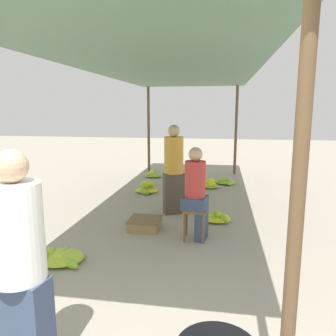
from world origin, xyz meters
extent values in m
cylinder|color=brown|center=(1.30, 0.30, 1.28)|extent=(0.08, 0.08, 2.57)
cylinder|color=brown|center=(-1.30, 8.32, 1.28)|extent=(0.08, 0.08, 2.57)
cylinder|color=brown|center=(1.30, 8.32, 1.28)|extent=(0.08, 0.08, 2.57)
cube|color=#567A60|center=(0.00, 4.31, 2.59)|extent=(3.01, 8.42, 0.04)
cube|color=#384766|center=(-0.42, 0.42, 0.38)|extent=(0.39, 0.25, 0.77)
cylinder|color=white|center=(-0.42, 0.42, 1.10)|extent=(0.40, 0.40, 0.67)
sphere|color=tan|center=(-0.42, 0.42, 1.54)|extent=(0.22, 0.22, 0.22)
cube|color=brown|center=(0.54, 3.15, 0.45)|extent=(0.34, 0.34, 0.04)
cylinder|color=brown|center=(0.41, 3.01, 0.22)|extent=(0.04, 0.04, 0.43)
cylinder|color=brown|center=(0.68, 3.01, 0.22)|extent=(0.04, 0.04, 0.43)
cylinder|color=brown|center=(0.41, 3.28, 0.22)|extent=(0.04, 0.04, 0.43)
cylinder|color=brown|center=(0.68, 3.28, 0.22)|extent=(0.04, 0.04, 0.43)
cube|color=#384766|center=(0.64, 3.17, 0.24)|extent=(0.19, 0.33, 0.47)
cube|color=#384766|center=(0.54, 3.15, 0.56)|extent=(0.39, 0.39, 0.18)
cylinder|color=#BF3833|center=(0.54, 3.15, 0.91)|extent=(0.35, 0.35, 0.52)
sphere|color=tan|center=(0.54, 3.15, 1.27)|extent=(0.20, 0.20, 0.20)
ellipsoid|color=#A6C72E|center=(-1.23, 2.04, 0.09)|extent=(0.20, 0.30, 0.14)
ellipsoid|color=#93BF32|center=(-1.24, 2.23, 0.07)|extent=(0.22, 0.32, 0.10)
ellipsoid|color=#C6D329|center=(-1.07, 2.11, 0.06)|extent=(0.24, 0.21, 0.11)
ellipsoid|color=#84B934|center=(-0.88, 2.02, 0.06)|extent=(0.33, 0.26, 0.11)
ellipsoid|color=#8BBC33|center=(-1.09, 2.29, 0.05)|extent=(0.11, 0.30, 0.10)
ellipsoid|color=#A7C72E|center=(-1.07, 2.15, 0.05)|extent=(0.60, 0.53, 0.10)
ellipsoid|color=#A0C42F|center=(-0.84, 5.69, 0.18)|extent=(0.27, 0.30, 0.14)
ellipsoid|color=yellow|center=(-0.77, 5.70, 0.22)|extent=(0.25, 0.15, 0.12)
ellipsoid|color=yellow|center=(-0.76, 5.83, 0.18)|extent=(0.33, 0.31, 0.13)
ellipsoid|color=#93BF32|center=(-0.76, 5.95, 0.10)|extent=(0.30, 0.29, 0.13)
ellipsoid|color=#74B337|center=(-0.79, 5.54, 0.07)|extent=(0.33, 0.31, 0.13)
ellipsoid|color=yellow|center=(-0.78, 5.74, 0.05)|extent=(0.53, 0.46, 0.10)
ellipsoid|color=yellow|center=(-1.01, 7.45, 0.14)|extent=(0.23, 0.31, 0.13)
ellipsoid|color=yellow|center=(-0.97, 7.45, 0.08)|extent=(0.23, 0.30, 0.09)
ellipsoid|color=#7FB735|center=(-0.98, 7.46, 0.15)|extent=(0.20, 0.24, 0.09)
ellipsoid|color=#B8CE2B|center=(-1.03, 7.38, 0.10)|extent=(0.30, 0.26, 0.10)
ellipsoid|color=#87BA34|center=(-0.99, 7.45, 0.05)|extent=(0.48, 0.42, 0.10)
ellipsoid|color=#9FC430|center=(0.96, 3.91, 0.07)|extent=(0.27, 0.29, 0.15)
ellipsoid|color=#ADC92D|center=(0.73, 3.95, 0.09)|extent=(0.32, 0.25, 0.13)
ellipsoid|color=#A4C62F|center=(0.86, 3.99, 0.14)|extent=(0.16, 0.25, 0.13)
ellipsoid|color=yellow|center=(0.92, 4.00, 0.08)|extent=(0.32, 0.13, 0.13)
ellipsoid|color=yellow|center=(0.85, 4.00, 0.05)|extent=(0.49, 0.43, 0.10)
ellipsoid|color=#CCD628|center=(0.54, 6.50, 0.07)|extent=(0.25, 0.29, 0.13)
ellipsoid|color=yellow|center=(0.65, 6.37, 0.18)|extent=(0.33, 0.32, 0.15)
ellipsoid|color=#CCD628|center=(0.65, 6.36, 0.08)|extent=(0.10, 0.24, 0.12)
ellipsoid|color=#C9D528|center=(0.57, 6.37, 0.07)|extent=(0.23, 0.31, 0.14)
ellipsoid|color=#94C032|center=(0.53, 6.38, 0.06)|extent=(0.29, 0.15, 0.12)
ellipsoid|color=yellow|center=(0.65, 6.31, 0.11)|extent=(0.35, 0.14, 0.14)
ellipsoid|color=#93BF32|center=(0.66, 6.40, 0.05)|extent=(0.42, 0.37, 0.10)
ellipsoid|color=#C0D12A|center=(0.99, 7.05, 0.06)|extent=(0.22, 0.14, 0.10)
ellipsoid|color=#A3C52F|center=(1.17, 6.78, 0.05)|extent=(0.26, 0.32, 0.11)
ellipsoid|color=#A8C82E|center=(0.94, 6.89, 0.10)|extent=(0.25, 0.22, 0.10)
ellipsoid|color=#84B934|center=(0.99, 6.93, 0.12)|extent=(0.24, 0.10, 0.10)
ellipsoid|color=#7AB536|center=(1.03, 6.91, 0.05)|extent=(0.51, 0.45, 0.10)
cube|color=#9E7A4C|center=(-0.28, 3.46, 0.07)|extent=(0.48, 0.48, 0.14)
cube|color=brown|center=(-0.28, 3.46, 0.15)|extent=(0.50, 0.50, 0.02)
cube|color=#4C4238|center=(0.06, 4.32, 0.38)|extent=(0.41, 0.33, 0.76)
cylinder|color=gold|center=(0.06, 4.32, 1.09)|extent=(0.46, 0.46, 0.66)
sphere|color=tan|center=(0.06, 4.32, 1.52)|extent=(0.21, 0.21, 0.21)
camera|label=1|loc=(0.90, -1.44, 1.90)|focal=35.00mm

